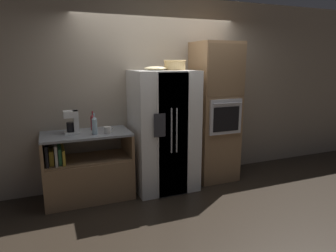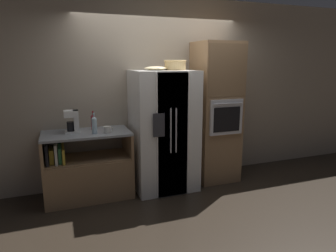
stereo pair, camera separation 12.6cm
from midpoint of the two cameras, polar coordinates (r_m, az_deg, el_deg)
The scene contains 11 objects.
ground_plane at distance 4.63m, azimuth -0.72°, elevation -11.43°, with size 20.00×20.00×0.00m, color black.
wall_back at distance 4.67m, azimuth -2.68°, elevation 6.58°, with size 12.00×0.06×2.80m.
counter_left at distance 4.33m, azimuth -15.90°, elevation -8.79°, with size 1.16×0.63×0.92m.
refrigerator at distance 4.36m, azimuth -1.66°, elevation -0.92°, with size 0.89×0.78×1.74m.
wall_oven at distance 4.74m, azimuth 8.10°, elevation 2.59°, with size 0.65×0.68×2.14m.
wicker_basket at distance 4.33m, azimuth 0.46°, elevation 11.60°, with size 0.32×0.32×0.14m.
fruit_bowl at distance 4.23m, azimuth -3.26°, elevation 10.92°, with size 0.31×0.31×0.06m.
bottle_tall at distance 4.29m, azimuth -14.93°, elevation 0.76°, with size 0.06×0.06×0.26m.
bottle_short at distance 4.03m, azimuth -14.69°, elevation 0.16°, with size 0.07×0.07×0.28m.
mug at distance 4.05m, azimuth -12.29°, elevation -0.76°, with size 0.13×0.09×0.09m.
coffee_maker at distance 4.16m, azimuth -18.52°, elevation 0.89°, with size 0.18×0.16×0.30m.
Camera 1 is at (-1.58, -3.94, 1.86)m, focal length 32.00 mm.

